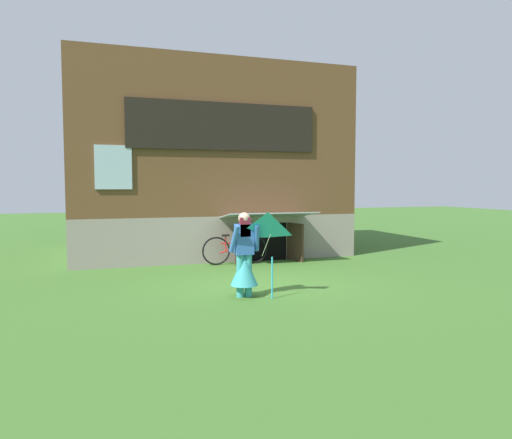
% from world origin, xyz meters
% --- Properties ---
extents(ground_plane, '(60.00, 60.00, 0.00)m').
position_xyz_m(ground_plane, '(0.00, 0.00, 0.00)').
color(ground_plane, '#3D6B28').
extents(log_house, '(7.99, 6.11, 5.57)m').
position_xyz_m(log_house, '(0.00, 5.49, 2.78)').
color(log_house, gray).
rests_on(log_house, ground_plane).
extents(person, '(0.61, 0.52, 1.60)m').
position_xyz_m(person, '(-0.65, -1.01, 0.67)').
color(person, teal).
rests_on(person, ground_plane).
extents(kite, '(0.86, 0.81, 1.55)m').
position_xyz_m(kite, '(-0.35, -1.49, 1.26)').
color(kite, '#2DB2CC').
rests_on(kite, ground_plane).
extents(bicycle_red, '(1.77, 0.16, 0.81)m').
position_xyz_m(bicycle_red, '(0.20, 2.64, 0.39)').
color(bicycle_red, black).
rests_on(bicycle_red, ground_plane).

